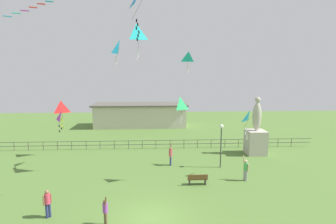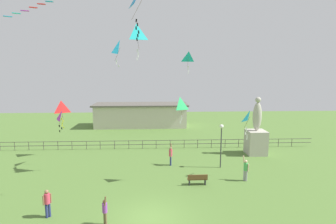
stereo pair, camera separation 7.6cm
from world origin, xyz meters
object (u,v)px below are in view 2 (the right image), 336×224
(person_0, at_px, (105,210))
(kite_3, at_px, (120,48))
(kite_1, at_px, (180,104))
(kite_4, at_px, (189,57))
(person_2, at_px, (171,155))
(lamppost, at_px, (221,136))
(kite_2, at_px, (61,108))
(kite_0, at_px, (137,34))
(park_bench, at_px, (197,179))
(statue_monument, at_px, (256,137))
(person_1, at_px, (246,169))
(kite_5, at_px, (250,118))
(person_3, at_px, (47,202))
(kite_6, at_px, (62,116))

(person_0, bearing_deg, kite_3, 90.73)
(kite_1, bearing_deg, person_0, -128.83)
(kite_4, bearing_deg, person_2, -113.64)
(person_2, bearing_deg, kite_1, -81.95)
(lamppost, bearing_deg, person_2, 169.94)
(kite_2, bearing_deg, kite_0, -30.55)
(lamppost, relative_size, park_bench, 2.61)
(statue_monument, distance_m, kite_3, 16.11)
(statue_monument, height_order, park_bench, statue_monument)
(person_1, distance_m, kite_5, 3.95)
(person_3, xyz_separation_m, kite_1, (8.17, 4.84, 5.06))
(lamppost, relative_size, kite_0, 1.41)
(kite_2, bearing_deg, person_3, -75.54)
(statue_monument, relative_size, park_bench, 3.94)
(person_1, height_order, kite_3, kite_3)
(person_1, relative_size, kite_1, 1.01)
(kite_0, distance_m, kite_1, 6.65)
(kite_1, height_order, kite_4, kite_4)
(lamppost, distance_m, park_bench, 5.00)
(person_0, relative_size, person_3, 1.04)
(person_0, distance_m, kite_4, 17.96)
(lamppost, height_order, person_1, lamppost)
(lamppost, distance_m, kite_5, 3.40)
(kite_0, xyz_separation_m, kite_6, (-6.44, 0.70, -6.68))
(kite_0, bearing_deg, park_bench, -33.24)
(lamppost, bearing_deg, person_0, -135.38)
(park_bench, height_order, kite_1, kite_1)
(lamppost, xyz_separation_m, kite_4, (-2.24, 5.71, 7.02))
(kite_6, bearing_deg, lamppost, -0.85)
(person_2, distance_m, kite_4, 10.41)
(kite_4, height_order, kite_6, kite_4)
(kite_5, distance_m, kite_6, 15.45)
(park_bench, relative_size, kite_1, 0.76)
(kite_1, distance_m, kite_3, 7.30)
(kite_6, bearing_deg, person_3, -78.60)
(person_1, bearing_deg, kite_2, 156.58)
(person_3, bearing_deg, person_1, 18.99)
(kite_3, bearing_deg, kite_6, -174.58)
(person_0, distance_m, person_2, 10.15)
(person_0, xyz_separation_m, kite_6, (-5.06, 8.67, 3.83))
(lamppost, xyz_separation_m, kite_3, (-8.69, 0.67, 7.53))
(kite_0, bearing_deg, kite_5, -11.19)
(park_bench, bearing_deg, kite_4, 87.66)
(statue_monument, xyz_separation_m, kite_1, (-8.48, -6.36, 4.25))
(kite_3, bearing_deg, kite_1, -34.91)
(person_0, distance_m, kite_2, 14.76)
(kite_5, bearing_deg, kite_2, 159.03)
(kite_3, xyz_separation_m, kite_5, (10.31, -2.91, -5.54))
(kite_1, bearing_deg, person_2, 98.05)
(lamppost, distance_m, kite_3, 11.52)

